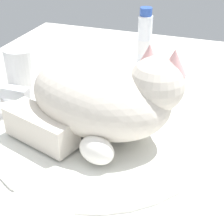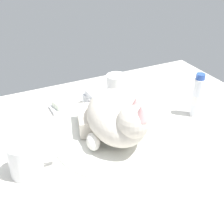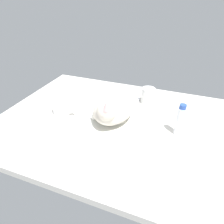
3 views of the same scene
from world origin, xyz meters
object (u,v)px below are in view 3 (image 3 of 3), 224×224
(toothpaste_bottle, at_px, (180,121))
(cat, at_px, (113,108))
(faucet, at_px, (128,96))
(rinse_cup, at_px, (148,96))
(soap_bar, at_px, (114,93))
(coffee_mug, at_px, (61,106))

(toothpaste_bottle, bearing_deg, cat, -177.98)
(cat, distance_m, toothpaste_bottle, 0.29)
(faucet, height_order, rinse_cup, rinse_cup)
(cat, relative_size, soap_bar, 4.46)
(faucet, relative_size, soap_bar, 2.08)
(faucet, height_order, coffee_mug, coffee_mug)
(cat, bearing_deg, coffee_mug, -174.32)
(soap_bar, distance_m, toothpaste_bottle, 0.44)
(cat, bearing_deg, faucet, 88.86)
(rinse_cup, relative_size, toothpaste_bottle, 0.60)
(soap_bar, bearing_deg, cat, -70.98)
(cat, relative_size, toothpaste_bottle, 1.96)
(rinse_cup, xyz_separation_m, toothpaste_bottle, (0.18, -0.22, 0.02))
(faucet, bearing_deg, rinse_cup, 4.28)
(faucet, xyz_separation_m, cat, (-0.00, -0.22, 0.05))
(rinse_cup, bearing_deg, faucet, -175.72)
(soap_bar, bearing_deg, toothpaste_bottle, -31.18)
(coffee_mug, bearing_deg, cat, 5.68)
(coffee_mug, xyz_separation_m, toothpaste_bottle, (0.55, 0.04, 0.02))
(cat, bearing_deg, rinse_cup, 63.41)
(cat, height_order, rinse_cup, cat)
(cat, relative_size, coffee_mug, 2.35)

